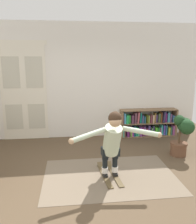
{
  "coord_description": "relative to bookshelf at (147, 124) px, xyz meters",
  "views": [
    {
      "loc": [
        -0.36,
        -3.43,
        2.02
      ],
      "look_at": [
        0.15,
        0.81,
        1.05
      ],
      "focal_mm": 37.78,
      "sensor_mm": 36.0,
      "label": 1
    }
  ],
  "objects": [
    {
      "name": "ground_plane",
      "position": [
        -1.66,
        -2.39,
        -0.33
      ],
      "size": [
        7.2,
        7.2,
        0.0
      ],
      "primitive_type": "plane",
      "color": "brown"
    },
    {
      "name": "back_wall",
      "position": [
        -1.66,
        0.21,
        1.12
      ],
      "size": [
        6.0,
        0.1,
        2.9
      ],
      "primitive_type": "cube",
      "color": "silver",
      "rests_on": "ground"
    },
    {
      "name": "double_door",
      "position": [
        -3.15,
        0.15,
        0.9
      ],
      "size": [
        1.22,
        0.05,
        2.45
      ],
      "color": "silver",
      "rests_on": "ground"
    },
    {
      "name": "rug",
      "position": [
        -1.36,
        -2.08,
        -0.32
      ],
      "size": [
        2.3,
        1.55,
        0.01
      ],
      "primitive_type": "cube",
      "color": "#756552",
      "rests_on": "ground"
    },
    {
      "name": "bookshelf",
      "position": [
        0.0,
        0.0,
        0.0
      ],
      "size": [
        1.5,
        0.3,
        0.72
      ],
      "color": "brown",
      "rests_on": "ground"
    },
    {
      "name": "potted_plant",
      "position": [
        0.3,
        -1.35,
        0.18
      ],
      "size": [
        0.44,
        0.42,
        0.87
      ],
      "color": "brown",
      "rests_on": "ground"
    },
    {
      "name": "skis_pair",
      "position": [
        -1.37,
        -2.05,
        -0.3
      ],
      "size": [
        0.35,
        0.89,
        0.07
      ],
      "color": "brown",
      "rests_on": "rug"
    },
    {
      "name": "person_skier",
      "position": [
        -1.35,
        -2.23,
        0.4
      ],
      "size": [
        1.48,
        0.63,
        1.15
      ],
      "color": "white",
      "rests_on": "skis_pair"
    }
  ]
}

